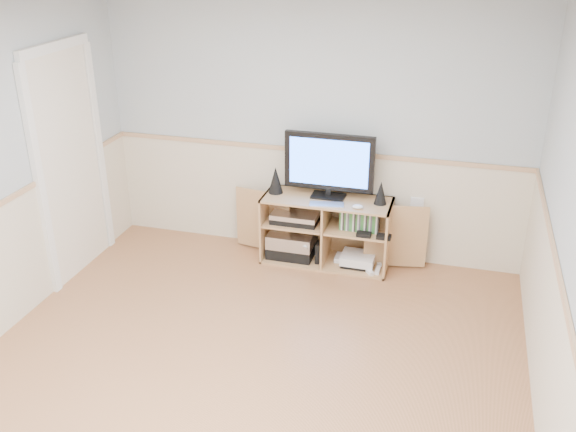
# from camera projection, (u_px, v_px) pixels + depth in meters

# --- Properties ---
(room) EXTENTS (4.04, 4.54, 2.54)m
(room) POSITION_uv_depth(u_px,v_px,m) (226.00, 223.00, 4.07)
(room) COLOR tan
(room) RESTS_ON ground
(media_cabinet) EXTENTS (1.86, 0.45, 0.65)m
(media_cabinet) POSITION_uv_depth(u_px,v_px,m) (327.00, 228.00, 6.06)
(media_cabinet) COLOR tan
(media_cabinet) RESTS_ON floor
(monitor) EXTENTS (0.82, 0.18, 0.61)m
(monitor) POSITION_uv_depth(u_px,v_px,m) (329.00, 164.00, 5.79)
(monitor) COLOR black
(monitor) RESTS_ON media_cabinet
(speaker_left) EXTENTS (0.14, 0.14, 0.25)m
(speaker_left) POSITION_uv_depth(u_px,v_px,m) (276.00, 180.00, 5.97)
(speaker_left) COLOR black
(speaker_left) RESTS_ON media_cabinet
(speaker_right) EXTENTS (0.12, 0.12, 0.21)m
(speaker_right) POSITION_uv_depth(u_px,v_px,m) (381.00, 193.00, 5.74)
(speaker_right) COLOR black
(speaker_right) RESTS_ON media_cabinet
(keyboard) EXTENTS (0.33, 0.17, 0.01)m
(keyboard) POSITION_uv_depth(u_px,v_px,m) (327.00, 204.00, 5.75)
(keyboard) COLOR silver
(keyboard) RESTS_ON media_cabinet
(mouse) EXTENTS (0.10, 0.07, 0.04)m
(mouse) POSITION_uv_depth(u_px,v_px,m) (358.00, 207.00, 5.68)
(mouse) COLOR white
(mouse) RESTS_ON media_cabinet
(av_components) EXTENTS (0.52, 0.32, 0.47)m
(av_components) POSITION_uv_depth(u_px,v_px,m) (293.00, 237.00, 6.14)
(av_components) COLOR black
(av_components) RESTS_ON media_cabinet
(game_consoles) EXTENTS (0.45, 0.30, 0.11)m
(game_consoles) POSITION_uv_depth(u_px,v_px,m) (357.00, 259.00, 6.04)
(game_consoles) COLOR white
(game_consoles) RESTS_ON media_cabinet
(game_cases) EXTENTS (0.36, 0.14, 0.19)m
(game_cases) POSITION_uv_depth(u_px,v_px,m) (360.00, 220.00, 5.86)
(game_cases) COLOR #3F8C3F
(game_cases) RESTS_ON media_cabinet
(wall_outlet) EXTENTS (0.12, 0.03, 0.12)m
(wall_outlet) POSITION_uv_depth(u_px,v_px,m) (417.00, 204.00, 5.91)
(wall_outlet) COLOR white
(wall_outlet) RESTS_ON wall_back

